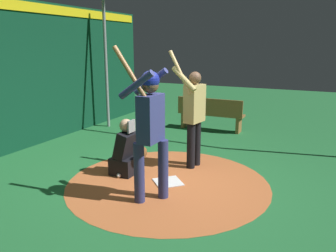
{
  "coord_description": "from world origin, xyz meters",
  "views": [
    {
      "loc": [
        2.21,
        -4.57,
        2.19
      ],
      "look_at": [
        0.0,
        0.0,
        0.95
      ],
      "focal_mm": 35.9,
      "sensor_mm": 36.0,
      "label": 1
    }
  ],
  "objects_px": {
    "bench": "(210,113)",
    "baseball_0": "(119,176)",
    "batter": "(150,123)",
    "catcher": "(126,153)",
    "visitor": "(194,113)",
    "home_plate": "(168,182)"
  },
  "relations": [
    {
      "from": "visitor",
      "to": "home_plate",
      "type": "bearing_deg",
      "value": -86.23
    },
    {
      "from": "catcher",
      "to": "baseball_0",
      "type": "bearing_deg",
      "value": -96.85
    },
    {
      "from": "catcher",
      "to": "bench",
      "type": "distance_m",
      "value": 3.56
    },
    {
      "from": "catcher",
      "to": "visitor",
      "type": "xyz_separation_m",
      "value": [
        0.89,
        0.86,
        0.62
      ]
    },
    {
      "from": "home_plate",
      "to": "visitor",
      "type": "distance_m",
      "value": 1.34
    },
    {
      "from": "home_plate",
      "to": "visitor",
      "type": "xyz_separation_m",
      "value": [
        0.08,
        0.89,
        1.0
      ]
    },
    {
      "from": "catcher",
      "to": "visitor",
      "type": "bearing_deg",
      "value": 43.91
    },
    {
      "from": "batter",
      "to": "catcher",
      "type": "xyz_separation_m",
      "value": [
        -0.84,
        0.68,
        -0.75
      ]
    },
    {
      "from": "bench",
      "to": "baseball_0",
      "type": "height_order",
      "value": "bench"
    },
    {
      "from": "baseball_0",
      "to": "batter",
      "type": "bearing_deg",
      "value": -28.18
    },
    {
      "from": "bench",
      "to": "baseball_0",
      "type": "distance_m",
      "value": 3.79
    },
    {
      "from": "visitor",
      "to": "catcher",
      "type": "bearing_deg",
      "value": -127.05
    },
    {
      "from": "home_plate",
      "to": "catcher",
      "type": "height_order",
      "value": "catcher"
    },
    {
      "from": "catcher",
      "to": "bench",
      "type": "bearing_deg",
      "value": 85.23
    },
    {
      "from": "visitor",
      "to": "bench",
      "type": "relative_size",
      "value": 1.21
    },
    {
      "from": "batter",
      "to": "visitor",
      "type": "bearing_deg",
      "value": 88.36
    },
    {
      "from": "home_plate",
      "to": "bench",
      "type": "relative_size",
      "value": 0.24
    },
    {
      "from": "home_plate",
      "to": "baseball_0",
      "type": "distance_m",
      "value": 0.85
    },
    {
      "from": "batter",
      "to": "catcher",
      "type": "relative_size",
      "value": 2.23
    },
    {
      "from": "visitor",
      "to": "baseball_0",
      "type": "relative_size",
      "value": 28.29
    },
    {
      "from": "home_plate",
      "to": "visitor",
      "type": "height_order",
      "value": "visitor"
    },
    {
      "from": "home_plate",
      "to": "batter",
      "type": "bearing_deg",
      "value": -86.68
    }
  ]
}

